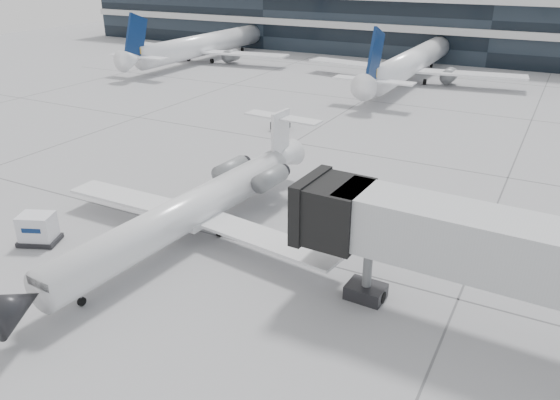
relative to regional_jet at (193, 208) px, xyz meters
The scene contains 9 objects.
ground 7.07m from the regional_jet, ahead, with size 220.00×220.00×0.00m, color #98989A.
terminal 83.19m from the regional_jet, 85.37° to the left, with size 170.00×22.00×10.00m, color black.
bg_jet_left 67.76m from the regional_jet, 124.43° to the left, with size 32.00×40.00×9.60m, color white, non-canonical shape.
bg_jet_center 55.92m from the regional_jet, 91.33° to the left, with size 32.00×40.00×9.60m, color white, non-canonical shape.
regional_jet is the anchor object (origin of this frame).
jet_bridge 19.77m from the regional_jet, ahead, with size 20.06×4.71×6.45m.
cargo_uld 9.89m from the regional_jet, 147.52° to the right, with size 2.87×2.55×1.94m.
traffic_cone 14.05m from the regional_jet, 70.52° to the left, with size 0.56×0.56×0.64m.
far_tug 25.32m from the regional_jet, 105.12° to the left, with size 1.53×2.18×1.27m.
Camera 1 is at (13.12, -26.13, 16.73)m, focal length 35.00 mm.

